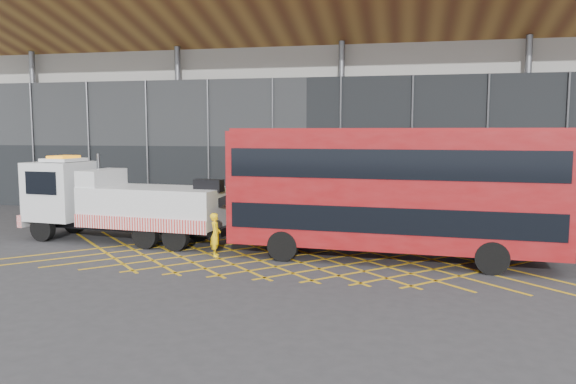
# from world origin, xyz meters

# --- Properties ---
(ground_plane) EXTENTS (120.00, 120.00, 0.00)m
(ground_plane) POSITION_xyz_m (0.00, 0.00, 0.00)
(ground_plane) COLOR #2C2C2E
(road_markings) EXTENTS (23.16, 7.16, 0.01)m
(road_markings) POSITION_xyz_m (3.20, 0.00, 0.01)
(road_markings) COLOR gold
(road_markings) RESTS_ON ground_plane
(construction_building) EXTENTS (55.00, 23.97, 18.00)m
(construction_building) POSITION_xyz_m (1.92, 18.40, 8.98)
(construction_building) COLOR #999893
(construction_building) RESTS_ON ground_plane
(recovery_truck) EXTENTS (11.11, 3.61, 3.85)m
(recovery_truck) POSITION_xyz_m (-4.79, 1.63, 1.78)
(recovery_truck) COLOR black
(recovery_truck) RESTS_ON ground_plane
(bus_towed) EXTENTS (12.46, 3.66, 5.01)m
(bus_towed) POSITION_xyz_m (7.22, 0.38, 2.78)
(bus_towed) COLOR maroon
(bus_towed) RESTS_ON ground_plane
(worker) EXTENTS (0.58, 0.72, 1.72)m
(worker) POSITION_xyz_m (0.49, -0.39, 0.86)
(worker) COLOR yellow
(worker) RESTS_ON ground_plane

